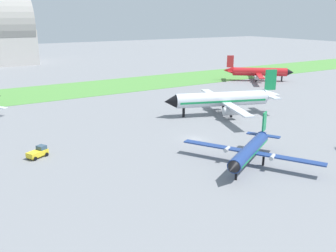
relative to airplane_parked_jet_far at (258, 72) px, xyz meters
The scene contains 6 objects.
ground_plane 77.53m from the airplane_parked_jet_far, 143.83° to the right, with size 600.00×600.00×0.00m, color gray.
grass_taxiway_strip 65.52m from the airplane_parked_jet_far, 162.87° to the left, with size 360.00×28.00×0.08m, color #549342.
airplane_parked_jet_far is the anchor object (origin of this frame).
airplane_midfield_jet 55.74m from the airplane_parked_jet_far, 143.38° to the right, with size 30.28×30.54×11.17m.
airplane_foreground_turboprop 87.58m from the airplane_parked_jet_far, 135.41° to the right, with size 18.94×21.73×7.25m.
pushback_tug_midfield 100.18m from the airplane_parked_jet_far, 156.92° to the right, with size 4.02×3.29×1.95m.
Camera 1 is at (-42.22, -58.54, 24.18)m, focal length 39.70 mm.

